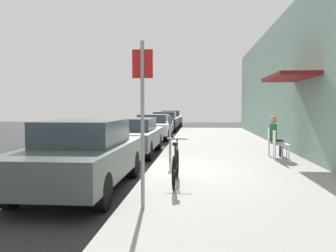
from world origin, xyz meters
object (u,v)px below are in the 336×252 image
at_px(parked_car_3, 165,121).
at_px(bicycle_0, 176,167).
at_px(cafe_chair_0, 278,143).
at_px(seated_patron_1, 275,135).
at_px(street_sign, 143,111).
at_px(parked_car_1, 132,135).
at_px(parked_car_0, 83,154).
at_px(parked_car_2, 154,126).
at_px(parking_meter, 170,135).
at_px(cafe_chair_1, 273,141).
at_px(parked_car_4, 171,118).

bearing_deg(parked_car_3, bicycle_0, -83.82).
xyz_separation_m(cafe_chair_0, seated_patron_1, (0.06, 0.80, 0.19)).
xyz_separation_m(street_sign, bicycle_0, (0.40, 1.75, -1.16)).
relative_size(parked_car_1, parked_car_3, 1.00).
xyz_separation_m(parked_car_1, seated_patron_1, (4.81, -0.87, 0.13)).
height_order(parked_car_0, parked_car_2, parked_car_0).
bearing_deg(bicycle_0, cafe_chair_0, 50.97).
bearing_deg(parked_car_1, parking_meter, -54.44).
relative_size(parked_car_3, bicycle_0, 2.57).
bearing_deg(parking_meter, parked_car_0, -116.02).
bearing_deg(parking_meter, parked_car_3, 96.07).
height_order(parked_car_0, seated_patron_1, parked_car_0).
relative_size(bicycle_0, cafe_chair_0, 1.97).
height_order(parked_car_1, parked_car_2, parked_car_2).
relative_size(bicycle_0, cafe_chair_1, 1.97).
bearing_deg(cafe_chair_1, parked_car_4, 104.16).
relative_size(cafe_chair_0, seated_patron_1, 0.67).
xyz_separation_m(street_sign, cafe_chair_1, (3.25, 6.06, -1.02)).
distance_m(parked_car_0, parked_car_1, 5.34).
relative_size(parked_car_0, street_sign, 1.69).
relative_size(parked_car_3, street_sign, 1.69).
height_order(parked_car_3, parking_meter, parking_meter).
height_order(parked_car_0, parked_car_4, parked_car_0).
height_order(bicycle_0, cafe_chair_0, bicycle_0).
bearing_deg(cafe_chair_0, parked_car_2, 121.23).
bearing_deg(seated_patron_1, parked_car_3, 109.93).
height_order(parked_car_0, street_sign, street_sign).
height_order(parked_car_2, street_sign, street_sign).
relative_size(cafe_chair_1, seated_patron_1, 0.67).
bearing_deg(parked_car_1, bicycle_0, -69.80).
distance_m(parked_car_3, parked_car_4, 5.56).
bearing_deg(bicycle_0, parked_car_4, 94.71).
height_order(parked_car_0, parking_meter, parking_meter).
height_order(parking_meter, cafe_chair_0, parking_meter).
bearing_deg(seated_patron_1, parked_car_2, 124.37).
xyz_separation_m(parked_car_0, cafe_chair_0, (4.75, 3.68, -0.11)).
relative_size(parked_car_0, parked_car_1, 1.00).
bearing_deg(parked_car_1, cafe_chair_1, -10.25).
distance_m(parked_car_3, seated_patron_1, 14.11).
bearing_deg(seated_patron_1, bicycle_0, -123.97).
distance_m(parked_car_3, parking_meter, 14.65).
relative_size(parked_car_0, parked_car_2, 1.00).
bearing_deg(cafe_chair_1, seated_patron_1, -7.71).
relative_size(parked_car_2, street_sign, 1.69).
distance_m(parked_car_1, parked_car_2, 6.16).
bearing_deg(parked_car_3, parked_car_0, -90.00).
bearing_deg(parked_car_0, parking_meter, 63.98).
distance_m(parked_car_0, seated_patron_1, 6.57).
distance_m(parked_car_1, parked_car_3, 12.40).
xyz_separation_m(parked_car_3, street_sign, (1.50, -19.32, 0.93)).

